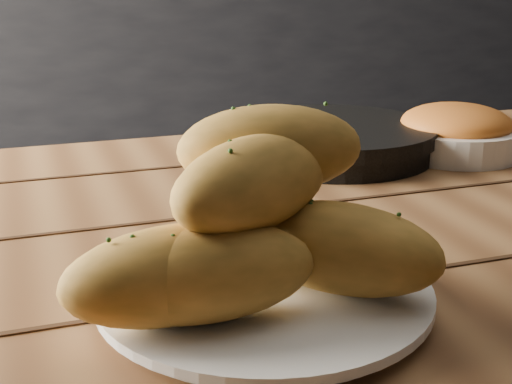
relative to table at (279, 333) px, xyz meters
name	(u,v)px	position (x,y,z in m)	size (l,w,h in m)	color
counter	(233,94)	(0.69, 2.41, -0.20)	(2.80, 0.60, 0.90)	black
table	(279,333)	(0.00, 0.00, 0.00)	(1.38, 0.96, 0.75)	brown
plate	(264,295)	(-0.06, -0.12, 0.11)	(0.27, 0.27, 0.02)	white
bread_rolls	(247,224)	(-0.07, -0.12, 0.17)	(0.30, 0.25, 0.14)	gold
skillet	(333,139)	(0.19, 0.29, 0.12)	(0.43, 0.29, 0.05)	black
bowl	(456,132)	(0.36, 0.24, 0.13)	(0.18, 0.18, 0.07)	white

